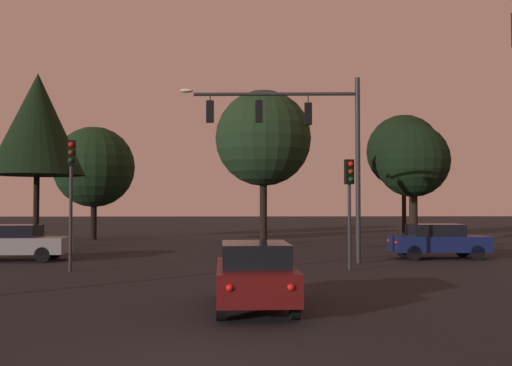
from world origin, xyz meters
TOP-DOWN VIEW (x-y plane):
  - ground_plane at (0.00, 24.50)m, footprint 168.00×168.00m
  - traffic_signal_mast_arm at (3.34, 15.79)m, footprint 7.40×0.63m
  - traffic_light_corner_left at (4.78, 13.02)m, footprint 0.35×0.38m
  - traffic_light_corner_right at (-5.23, 12.95)m, footprint 0.33×0.37m
  - car_nearside_lane at (1.10, 5.18)m, footprint 1.83×4.10m
  - car_crossing_left at (-8.85, 17.11)m, footprint 4.70×2.01m
  - car_crossing_right at (9.53, 17.51)m, footprint 4.21×1.84m
  - tree_behind_sign at (-10.01, 23.67)m, footprint 5.01×5.01m
  - tree_left_far at (11.08, 26.36)m, footprint 4.34×4.34m
  - tree_center_horizon at (-9.11, 32.68)m, footprint 5.52×5.52m
  - tree_right_cluster at (2.25, 26.67)m, footprint 5.68×5.68m
  - tree_lot_edge at (13.67, 37.51)m, footprint 5.72×5.72m

SIDE VIEW (x-z plane):
  - ground_plane at x=0.00m, z-range 0.00..0.00m
  - car_nearside_lane at x=1.10m, z-range 0.03..1.55m
  - car_crossing_right at x=9.53m, z-range 0.03..1.55m
  - car_crossing_left at x=-8.85m, z-range 0.04..1.56m
  - traffic_light_corner_left at x=4.78m, z-range 0.85..4.87m
  - traffic_light_corner_right at x=-5.23m, z-range 0.96..5.64m
  - tree_center_horizon at x=-9.11m, z-range 1.09..8.80m
  - tree_left_far at x=11.08m, z-range 1.37..8.53m
  - traffic_signal_mast_arm at x=3.34m, z-range 1.53..9.12m
  - tree_right_cluster at x=2.25m, z-range 1.72..10.86m
  - tree_lot_edge at x=13.67m, z-range 1.81..11.17m
  - tree_behind_sign at x=-10.01m, z-range 1.96..11.40m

